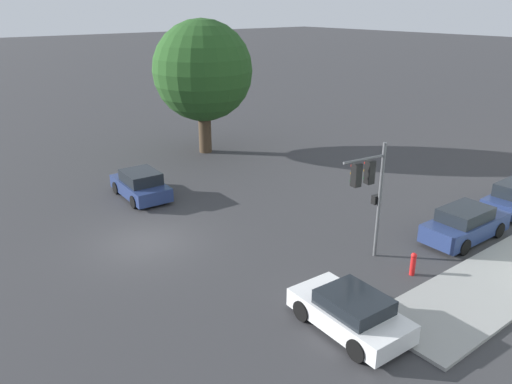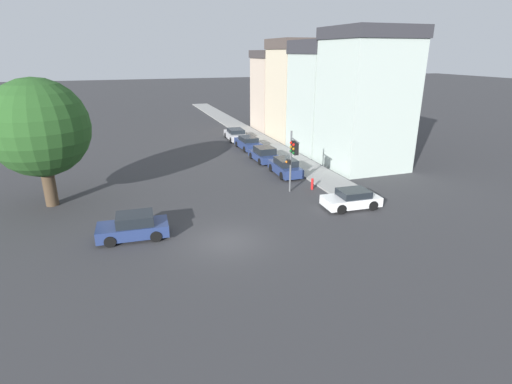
% 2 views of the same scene
% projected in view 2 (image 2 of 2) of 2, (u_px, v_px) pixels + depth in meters
% --- Properties ---
extents(ground_plane, '(300.00, 300.00, 0.00)m').
position_uv_depth(ground_plane, '(227.00, 241.00, 22.80)').
color(ground_plane, '#333335').
extents(sidewalk_strip, '(3.07, 60.00, 0.12)m').
position_uv_depth(sidewalk_strip, '(242.00, 129.00, 55.49)').
color(sidewalk_strip, gray).
rests_on(sidewalk_strip, ground_plane).
extents(rowhouse_backdrop, '(7.37, 27.27, 12.30)m').
position_uv_depth(rowhouse_backdrop, '(315.00, 94.00, 44.80)').
color(rowhouse_backdrop, '#ADBCB2').
rests_on(rowhouse_backdrop, ground_plane).
extents(street_tree, '(6.52, 6.52, 8.74)m').
position_uv_depth(street_tree, '(39.00, 128.00, 26.38)').
color(street_tree, '#423323').
rests_on(street_tree, ground_plane).
extents(traffic_signal, '(0.54, 2.14, 4.73)m').
position_uv_depth(traffic_signal, '(293.00, 153.00, 29.25)').
color(traffic_signal, '#515456').
rests_on(traffic_signal, ground_plane).
extents(crossing_car_0, '(4.08, 2.13, 1.46)m').
position_uv_depth(crossing_car_0, '(134.00, 227.00, 23.02)').
color(crossing_car_0, navy).
rests_on(crossing_car_0, ground_plane).
extents(crossing_car_1, '(3.94, 2.12, 1.28)m').
position_uv_depth(crossing_car_1, '(352.00, 199.00, 27.53)').
color(crossing_car_1, silver).
rests_on(crossing_car_1, ground_plane).
extents(parked_car_0, '(1.88, 4.32, 1.50)m').
position_uv_depth(parked_car_0, '(285.00, 167.00, 34.87)').
color(parked_car_0, navy).
rests_on(parked_car_0, ground_plane).
extents(parked_car_1, '(2.10, 4.09, 1.44)m').
position_uv_depth(parked_car_1, '(264.00, 154.00, 39.33)').
color(parked_car_1, navy).
rests_on(parked_car_1, ground_plane).
extents(parked_car_2, '(2.03, 4.45, 1.41)m').
position_uv_depth(parked_car_2, '(248.00, 143.00, 44.26)').
color(parked_car_2, navy).
rests_on(parked_car_2, ground_plane).
extents(parked_car_3, '(2.18, 4.76, 1.37)m').
position_uv_depth(parked_car_3, '(236.00, 134.00, 48.91)').
color(parked_car_3, '#B7B7BC').
rests_on(parked_car_3, ground_plane).
extents(fire_hydrant, '(0.22, 0.22, 0.92)m').
position_uv_depth(fire_hydrant, '(312.00, 183.00, 31.23)').
color(fire_hydrant, red).
rests_on(fire_hydrant, ground_plane).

